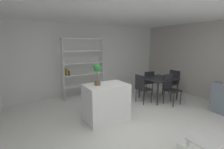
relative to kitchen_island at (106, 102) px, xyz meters
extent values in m
plane|color=silver|center=(0.40, -0.60, -0.47)|extent=(9.50, 9.50, 0.00)
cube|color=white|center=(0.40, -0.60, 2.23)|extent=(6.91, 6.16, 0.06)
cube|color=silver|center=(0.40, 2.45, 0.87)|extent=(6.91, 0.06, 2.67)
cube|color=#B2ADA3|center=(3.82, -0.60, 0.87)|extent=(0.06, 6.16, 2.67)
cube|color=white|center=(0.00, 0.00, 0.00)|extent=(1.06, 0.69, 0.93)
cylinder|color=brown|center=(-0.21, 0.05, 0.51)|extent=(0.15, 0.15, 0.09)
cylinder|color=#476633|center=(-0.21, 0.05, 0.69)|extent=(0.01, 0.01, 0.27)
sphere|color=#27802B|center=(-0.21, 0.05, 0.89)|extent=(0.18, 0.18, 0.18)
cube|color=white|center=(-0.54, 2.04, 0.59)|extent=(0.02, 0.30, 2.11)
cube|color=white|center=(0.93, 2.04, 0.59)|extent=(0.02, 0.30, 2.11)
cube|color=white|center=(0.20, 2.04, 1.64)|extent=(1.49, 0.30, 0.02)
cube|color=white|center=(0.20, 2.04, -0.46)|extent=(1.49, 0.30, 0.02)
cube|color=white|center=(0.20, 2.04, -0.03)|extent=(1.45, 0.30, 0.02)
cube|color=white|center=(0.20, 2.04, 0.38)|extent=(1.45, 0.30, 0.02)
cube|color=white|center=(0.20, 2.04, 0.80)|extent=(1.45, 0.30, 0.02)
cube|color=white|center=(0.20, 2.04, 1.21)|extent=(1.45, 0.30, 0.02)
cube|color=gold|center=(-0.42, 2.04, 0.51)|extent=(0.04, 0.24, 0.24)
cube|color=#38383D|center=(-0.35, 2.04, 0.48)|extent=(0.04, 0.24, 0.17)
cube|color=silver|center=(0.53, -2.26, 0.01)|extent=(0.52, 0.43, 0.03)
cube|color=silver|center=(0.75, -2.08, -0.24)|extent=(0.04, 0.04, 0.46)
cube|color=#232328|center=(2.34, 0.45, 0.28)|extent=(1.06, 1.00, 0.03)
cylinder|color=#232328|center=(1.87, 0.01, -0.10)|extent=(0.04, 0.04, 0.73)
cylinder|color=#232328|center=(2.81, 0.01, -0.10)|extent=(0.04, 0.04, 0.73)
cylinder|color=#232328|center=(1.87, 0.89, -0.10)|extent=(0.04, 0.04, 0.73)
cylinder|color=#232328|center=(2.81, 0.89, -0.10)|extent=(0.04, 0.04, 0.73)
cube|color=#232328|center=(2.34, -0.17, -0.01)|extent=(0.45, 0.45, 0.03)
cube|color=#232328|center=(2.33, 0.03, 0.25)|extent=(0.43, 0.05, 0.49)
cylinder|color=#232328|center=(2.16, -0.36, -0.24)|extent=(0.03, 0.03, 0.45)
cylinder|color=#232328|center=(2.54, -0.34, -0.24)|extent=(0.03, 0.03, 0.45)
cylinder|color=#232328|center=(2.15, 0.01, -0.24)|extent=(0.03, 0.03, 0.45)
cylinder|color=#232328|center=(2.52, 0.02, -0.24)|extent=(0.03, 0.03, 0.45)
cube|color=#232328|center=(2.34, 1.07, 0.00)|extent=(0.47, 0.47, 0.03)
cube|color=#232328|center=(2.32, 0.87, 0.23)|extent=(0.43, 0.07, 0.44)
cylinder|color=#232328|center=(2.54, 1.24, -0.24)|extent=(0.03, 0.03, 0.45)
cylinder|color=#232328|center=(2.18, 1.27, -0.24)|extent=(0.03, 0.03, 0.45)
cylinder|color=#232328|center=(2.50, 0.87, -0.24)|extent=(0.03, 0.03, 0.45)
cylinder|color=#232328|center=(2.14, 0.91, -0.24)|extent=(0.03, 0.03, 0.45)
cube|color=#232328|center=(1.69, 0.45, -0.01)|extent=(0.44, 0.43, 0.03)
cube|color=#232328|center=(1.49, 0.45, 0.24)|extent=(0.04, 0.42, 0.47)
cylinder|color=#232328|center=(1.88, 0.28, -0.24)|extent=(0.03, 0.03, 0.44)
cylinder|color=#232328|center=(1.87, 0.64, -0.24)|extent=(0.03, 0.03, 0.44)
cylinder|color=#232328|center=(1.51, 0.27, -0.24)|extent=(0.03, 0.03, 0.44)
cylinder|color=#232328|center=(1.50, 0.63, -0.24)|extent=(0.03, 0.03, 0.44)
cube|color=#232328|center=(2.99, 0.45, 0.01)|extent=(0.43, 0.46, 0.03)
cube|color=#232328|center=(3.19, 0.45, 0.25)|extent=(0.04, 0.45, 0.47)
cylinder|color=#232328|center=(2.82, 0.65, -0.24)|extent=(0.03, 0.03, 0.46)
cylinder|color=#232328|center=(2.81, 0.26, -0.24)|extent=(0.03, 0.03, 0.46)
cylinder|color=#232328|center=(3.18, 0.64, -0.24)|extent=(0.03, 0.03, 0.46)
cylinder|color=#232328|center=(3.17, 0.25, -0.24)|extent=(0.03, 0.03, 0.46)
cube|color=slate|center=(3.29, -1.15, 0.02)|extent=(0.65, 0.14, 0.20)
camera|label=1|loc=(-1.91, -3.42, 1.47)|focal=25.98mm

